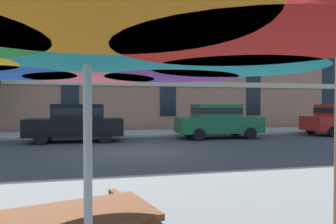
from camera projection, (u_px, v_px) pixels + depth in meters
ground_plane at (137, 152)px, 11.20m from camera, size 120.00×120.00×0.00m
sidewalk_far at (123, 134)px, 17.83m from camera, size 56.00×3.60×0.12m
apartment_building at (116, 51)px, 25.68m from camera, size 38.35×12.08×12.80m
sedan_black at (76, 122)px, 14.25m from camera, size 4.40×1.98×1.78m
sedan_green at (218, 120)px, 15.82m from camera, size 4.40×1.98×1.78m
patio_umbrella at (87, 30)px, 2.06m from camera, size 3.50×3.50×2.53m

